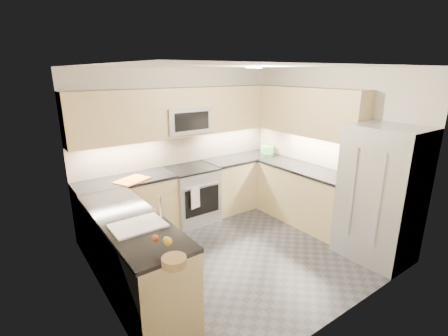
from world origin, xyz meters
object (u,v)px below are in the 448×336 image
gas_range (192,195)px  utensil_bowl (267,150)px  refrigerator (381,195)px  fruit_basket (174,261)px  microwave (186,120)px  cutting_board (132,180)px

gas_range → utensil_bowl: size_ratio=3.68×
refrigerator → fruit_basket: bearing=178.7°
microwave → utensil_bowl: microwave is taller
microwave → gas_range: bearing=-90.0°
microwave → refrigerator: (1.45, -2.55, -0.80)m
gas_range → cutting_board: size_ratio=1.99×
utensil_bowl → cutting_board: (-2.68, -0.06, -0.06)m
gas_range → microwave: (0.00, 0.12, 1.24)m
gas_range → fruit_basket: 2.85m
cutting_board → fruit_basket: 2.31m
refrigerator → cutting_board: size_ratio=3.93×
microwave → utensil_bowl: 1.80m
microwave → cutting_board: bearing=-167.8°
cutting_board → gas_range: bearing=5.4°
gas_range → refrigerator: refrigerator is taller
utensil_bowl → fruit_basket: bearing=-143.9°
cutting_board → fruit_basket: size_ratio=2.26×
microwave → refrigerator: microwave is taller
refrigerator → utensil_bowl: 2.40m
refrigerator → cutting_board: 3.40m
fruit_basket → cutting_board: bearing=77.7°
cutting_board → fruit_basket: (-0.49, -2.26, 0.03)m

